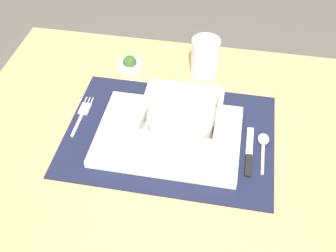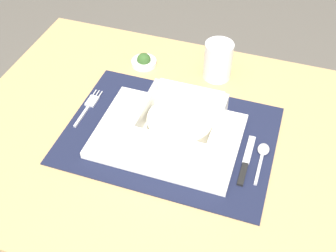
{
  "view_description": "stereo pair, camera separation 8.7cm",
  "coord_description": "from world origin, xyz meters",
  "px_view_note": "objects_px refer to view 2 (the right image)",
  "views": [
    {
      "loc": [
        0.11,
        -0.6,
        1.41
      ],
      "look_at": [
        -0.0,
        -0.0,
        0.79
      ],
      "focal_mm": 44.83,
      "sensor_mm": 36.0,
      "label": 1
    },
    {
      "loc": [
        0.19,
        -0.58,
        1.41
      ],
      "look_at": [
        -0.0,
        -0.0,
        0.79
      ],
      "focal_mm": 44.83,
      "sensor_mm": 36.0,
      "label": 2
    }
  ],
  "objects_px": {
    "porridge_bowl": "(181,122)",
    "butter_knife": "(246,163)",
    "condiment_saucer": "(144,61)",
    "spoon": "(263,153)",
    "drinking_glass": "(218,62)",
    "fork": "(89,105)",
    "dining_table": "(170,170)"
  },
  "relations": [
    {
      "from": "drinking_glass",
      "to": "fork",
      "type": "bearing_deg",
      "value": -141.03
    },
    {
      "from": "spoon",
      "to": "butter_knife",
      "type": "relative_size",
      "value": 0.81
    },
    {
      "from": "porridge_bowl",
      "to": "spoon",
      "type": "xyz_separation_m",
      "value": [
        0.18,
        0.0,
        -0.03
      ]
    },
    {
      "from": "drinking_glass",
      "to": "porridge_bowl",
      "type": "bearing_deg",
      "value": -96.31
    },
    {
      "from": "spoon",
      "to": "drinking_glass",
      "type": "relative_size",
      "value": 1.14
    },
    {
      "from": "porridge_bowl",
      "to": "drinking_glass",
      "type": "bearing_deg",
      "value": 83.69
    },
    {
      "from": "spoon",
      "to": "condiment_saucer",
      "type": "relative_size",
      "value": 1.7
    },
    {
      "from": "fork",
      "to": "condiment_saucer",
      "type": "bearing_deg",
      "value": 74.68
    },
    {
      "from": "porridge_bowl",
      "to": "fork",
      "type": "bearing_deg",
      "value": 174.53
    },
    {
      "from": "butter_knife",
      "to": "fork",
      "type": "bearing_deg",
      "value": 174.46
    },
    {
      "from": "porridge_bowl",
      "to": "fork",
      "type": "distance_m",
      "value": 0.23
    },
    {
      "from": "dining_table",
      "to": "butter_knife",
      "type": "xyz_separation_m",
      "value": [
        0.17,
        -0.03,
        0.13
      ]
    },
    {
      "from": "porridge_bowl",
      "to": "spoon",
      "type": "height_order",
      "value": "porridge_bowl"
    },
    {
      "from": "porridge_bowl",
      "to": "condiment_saucer",
      "type": "relative_size",
      "value": 2.58
    },
    {
      "from": "fork",
      "to": "butter_knife",
      "type": "xyz_separation_m",
      "value": [
        0.37,
        -0.06,
        0.0
      ]
    },
    {
      "from": "butter_knife",
      "to": "drinking_glass",
      "type": "height_order",
      "value": "drinking_glass"
    },
    {
      "from": "butter_knife",
      "to": "dining_table",
      "type": "bearing_deg",
      "value": 173.27
    },
    {
      "from": "butter_knife",
      "to": "condiment_saucer",
      "type": "height_order",
      "value": "condiment_saucer"
    },
    {
      "from": "porridge_bowl",
      "to": "butter_knife",
      "type": "distance_m",
      "value": 0.16
    },
    {
      "from": "porridge_bowl",
      "to": "fork",
      "type": "height_order",
      "value": "porridge_bowl"
    },
    {
      "from": "porridge_bowl",
      "to": "butter_knife",
      "type": "height_order",
      "value": "porridge_bowl"
    },
    {
      "from": "condiment_saucer",
      "to": "butter_knife",
      "type": "bearing_deg",
      "value": -38.14
    },
    {
      "from": "dining_table",
      "to": "drinking_glass",
      "type": "xyz_separation_m",
      "value": [
        0.05,
        0.23,
        0.16
      ]
    },
    {
      "from": "dining_table",
      "to": "butter_knife",
      "type": "bearing_deg",
      "value": -9.65
    },
    {
      "from": "butter_knife",
      "to": "drinking_glass",
      "type": "bearing_deg",
      "value": 118.55
    },
    {
      "from": "dining_table",
      "to": "spoon",
      "type": "distance_m",
      "value": 0.24
    },
    {
      "from": "spoon",
      "to": "drinking_glass",
      "type": "height_order",
      "value": "drinking_glass"
    },
    {
      "from": "spoon",
      "to": "drinking_glass",
      "type": "xyz_separation_m",
      "value": [
        -0.15,
        0.22,
        0.03
      ]
    },
    {
      "from": "butter_knife",
      "to": "drinking_glass",
      "type": "xyz_separation_m",
      "value": [
        -0.12,
        0.26,
        0.04
      ]
    },
    {
      "from": "porridge_bowl",
      "to": "condiment_saucer",
      "type": "height_order",
      "value": "porridge_bowl"
    },
    {
      "from": "dining_table",
      "to": "butter_knife",
      "type": "height_order",
      "value": "butter_knife"
    },
    {
      "from": "fork",
      "to": "condiment_saucer",
      "type": "distance_m",
      "value": 0.2
    }
  ]
}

